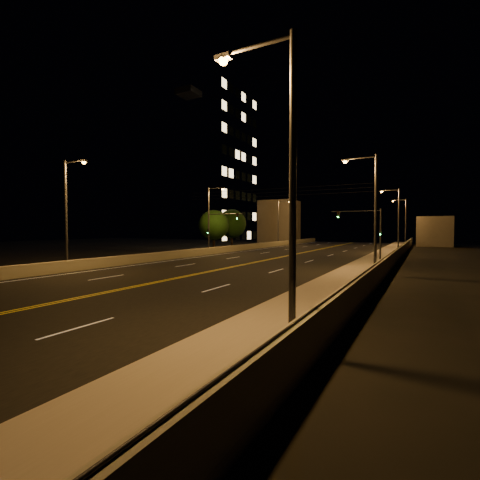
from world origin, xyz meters
The scene contains 22 objects.
road centered at (0.00, 20.00, 0.01)m, with size 18.00×120.00×0.02m, color black.
sidewalk centered at (10.80, 20.00, 0.15)m, with size 3.60×120.00×0.30m, color gray.
curb centered at (8.93, 20.00, 0.07)m, with size 0.14×120.00×0.15m, color gray.
parapet_wall centered at (12.45, 20.00, 0.80)m, with size 0.30×120.00×1.00m, color #9C9782.
jersey_barrier centered at (-9.81, 20.00, 0.45)m, with size 0.45×120.00×0.90m, color #9C9782.
distant_building_right centered at (16.50, 70.75, 2.80)m, with size 6.00×10.00×5.59m, color #6E645C.
distant_building_left centered at (-16.00, 71.72, 4.98)m, with size 8.00×8.00×9.96m, color #6E645C.
parapet_rail centered at (12.45, 20.00, 1.33)m, with size 0.06×0.06×120.00m, color black.
lane_markings centered at (0.00, 19.93, 0.02)m, with size 17.32×116.00×0.00m.
streetlight_0 centered at (11.51, 2.72, 5.09)m, with size 2.55×0.28×8.77m.
streetlight_1 centered at (11.51, 20.59, 5.09)m, with size 2.55×0.28×8.77m.
streetlight_2 centered at (11.51, 45.25, 5.09)m, with size 2.55×0.28×8.77m.
streetlight_3 centered at (11.51, 64.09, 5.09)m, with size 2.55×0.28×8.77m.
streetlight_4 centered at (-9.91, 11.50, 5.09)m, with size 2.55×0.28×8.77m.
streetlight_5 centered at (-9.91, 32.06, 5.09)m, with size 2.55×0.28×8.77m.
streetlight_6 centered at (-9.91, 56.56, 5.09)m, with size 2.55×0.28×8.77m.
traffic_signal_right centered at (9.92, 31.42, 3.49)m, with size 5.11×0.31×5.42m.
traffic_signal_left centered at (-8.72, 31.42, 3.49)m, with size 5.11×0.31×5.42m.
overhead_wires centered at (0.00, 29.50, 7.40)m, with size 22.00×0.03×0.83m.
building_tower centered at (-27.97, 51.85, 15.21)m, with size 24.00×15.00×31.56m.
tree_0 centered at (-12.97, 37.69, 3.88)m, with size 4.55×4.55×6.16m.
tree_1 centered at (-14.12, 45.19, 4.17)m, with size 4.88×4.88×6.61m.
Camera 1 is at (15.01, -6.34, 3.46)m, focal length 26.00 mm.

